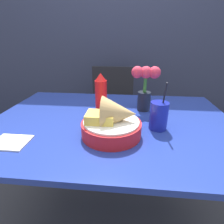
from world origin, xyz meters
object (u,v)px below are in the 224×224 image
Objects in this scene: drink_cup at (159,116)px; chair_far_window at (112,104)px; ketchup_bottle at (101,96)px; flower_vase at (145,84)px; food_basket at (113,122)px.

chair_far_window is at bearing 108.42° from drink_cup.
ketchup_bottle is at bearing 158.05° from drink_cup.
ketchup_bottle is 0.25m from flower_vase.
flower_vase reaches higher than ketchup_bottle.
ketchup_bottle reaches higher than chair_far_window.
food_basket reaches higher than chair_far_window.
drink_cup reaches higher than chair_far_window.
flower_vase is (-0.05, 0.21, 0.09)m from drink_cup.
drink_cup is at bearing -21.95° from ketchup_bottle.
food_basket is 0.21m from ketchup_bottle.
chair_far_window is at bearing 110.15° from flower_vase.
flower_vase reaches higher than food_basket.
drink_cup reaches higher than food_basket.
chair_far_window is 3.93× the size of drink_cup.
food_basket is at bearing -157.88° from drink_cup.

